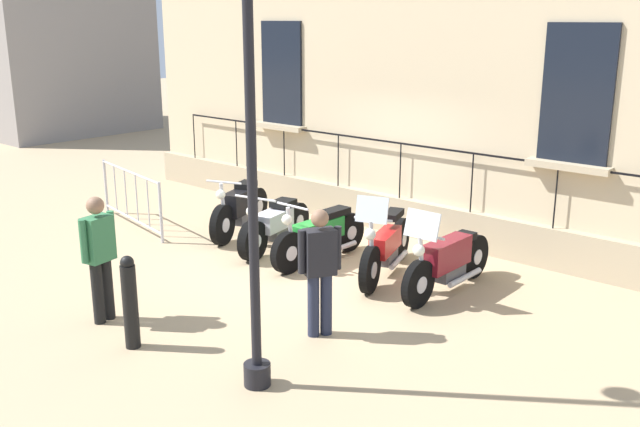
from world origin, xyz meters
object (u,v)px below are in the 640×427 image
(bollard, at_px, (130,302))
(pedestrian_walking, at_px, (320,266))
(motorcycle_silver, at_px, (275,226))
(motorcycle_red, at_px, (386,247))
(motorcycle_green, at_px, (320,236))
(lamppost, at_px, (250,93))
(pedestrian_standing, at_px, (99,253))
(motorcycle_black, at_px, (240,210))
(motorcycle_maroon, at_px, (447,261))
(crowd_barrier, at_px, (131,197))

(bollard, xyz_separation_m, pedestrian_walking, (-1.66, 1.40, 0.31))
(motorcycle_silver, height_order, motorcycle_red, motorcycle_red)
(motorcycle_red, bearing_deg, motorcycle_green, -81.16)
(lamppost, distance_m, pedestrian_standing, 3.34)
(motorcycle_black, distance_m, motorcycle_red, 3.12)
(pedestrian_standing, bearing_deg, bollard, 77.60)
(motorcycle_black, bearing_deg, motorcycle_maroon, 90.47)
(motorcycle_red, bearing_deg, motorcycle_maroon, 91.13)
(motorcycle_silver, relative_size, pedestrian_walking, 1.24)
(motorcycle_maroon, xyz_separation_m, pedestrian_standing, (3.64, -2.71, 0.44))
(pedestrian_walking, bearing_deg, motorcycle_silver, -126.09)
(motorcycle_green, height_order, crowd_barrier, crowd_barrier)
(bollard, height_order, pedestrian_standing, pedestrian_standing)
(pedestrian_walking, bearing_deg, lamppost, 13.02)
(motorcycle_red, height_order, crowd_barrier, motorcycle_red)
(motorcycle_green, relative_size, bollard, 1.84)
(motorcycle_red, height_order, bollard, motorcycle_red)
(crowd_barrier, xyz_separation_m, bollard, (2.82, 4.11, -0.01))
(bollard, bearing_deg, motorcycle_red, 168.22)
(motorcycle_silver, bearing_deg, bollard, 19.51)
(motorcycle_green, distance_m, motorcycle_maroon, 2.16)
(motorcycle_silver, distance_m, pedestrian_standing, 3.48)
(motorcycle_maroon, bearing_deg, motorcycle_silver, -85.99)
(motorcycle_black, bearing_deg, motorcycle_silver, 79.99)
(pedestrian_standing, xyz_separation_m, pedestrian_walking, (-1.47, 2.29, -0.03))
(pedestrian_walking, bearing_deg, motorcycle_maroon, 169.17)
(crowd_barrier, xyz_separation_m, pedestrian_standing, (2.63, 3.22, 0.33))
(lamppost, xyz_separation_m, bollard, (0.34, -1.71, -2.43))
(motorcycle_green, relative_size, pedestrian_standing, 1.27)
(motorcycle_green, distance_m, pedestrian_standing, 3.52)
(motorcycle_silver, relative_size, motorcycle_red, 0.92)
(motorcycle_silver, bearing_deg, pedestrian_walking, 53.91)
(motorcycle_silver, xyz_separation_m, pedestrian_walking, (1.95, 2.68, 0.47))
(lamppost, relative_size, pedestrian_standing, 2.73)
(motorcycle_green, distance_m, motorcycle_red, 1.14)
(lamppost, bearing_deg, crowd_barrier, -113.16)
(motorcycle_black, bearing_deg, pedestrian_walking, 60.11)
(pedestrian_standing, height_order, pedestrian_walking, pedestrian_standing)
(motorcycle_green, bearing_deg, bollard, 5.24)
(motorcycle_silver, relative_size, crowd_barrier, 0.81)
(motorcycle_red, distance_m, lamppost, 4.41)
(lamppost, distance_m, crowd_barrier, 6.77)
(motorcycle_silver, bearing_deg, motorcycle_red, 95.41)
(motorcycle_black, relative_size, motorcycle_red, 0.90)
(lamppost, height_order, crowd_barrier, lamppost)
(lamppost, xyz_separation_m, crowd_barrier, (-2.49, -5.81, -2.42))
(motorcycle_maroon, distance_m, lamppost, 4.32)
(motorcycle_green, distance_m, bollard, 3.66)
(lamppost, bearing_deg, motorcycle_red, -165.33)
(pedestrian_standing, bearing_deg, lamppost, 93.07)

